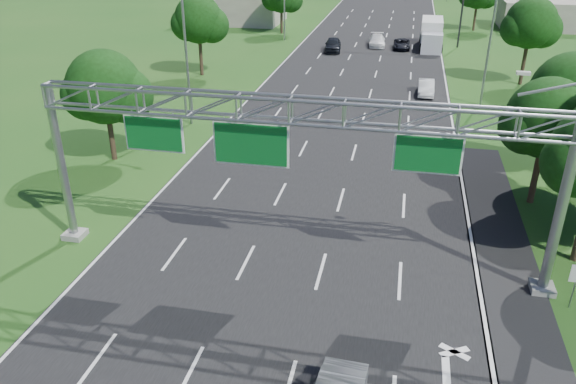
# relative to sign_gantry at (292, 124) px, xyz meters

# --- Properties ---
(ground) EXTENTS (220.00, 220.00, 0.00)m
(ground) POSITION_rel_sign_gantry_xyz_m (-0.33, 18.00, -6.89)
(ground) COLOR #1C4D17
(ground) RESTS_ON ground
(road) EXTENTS (18.00, 180.00, 0.02)m
(road) POSITION_rel_sign_gantry_xyz_m (-0.33, 18.00, -6.89)
(road) COLOR black
(road) RESTS_ON ground
(road_flare) EXTENTS (3.00, 30.00, 0.02)m
(road_flare) POSITION_rel_sign_gantry_xyz_m (9.87, 2.00, -6.89)
(road_flare) COLOR black
(road_flare) RESTS_ON ground
(sign_gantry) EXTENTS (23.50, 1.00, 9.56)m
(sign_gantry) POSITION_rel_sign_gantry_xyz_m (0.00, 0.00, 0.00)
(sign_gantry) COLOR gray
(sign_gantry) RESTS_ON ground
(traffic_signal) EXTENTS (12.21, 0.24, 7.00)m
(traffic_signal) POSITION_rel_sign_gantry_xyz_m (7.15, 53.00, -1.72)
(traffic_signal) COLOR black
(traffic_signal) RESTS_ON ground
(streetlight_l_near) EXTENTS (2.97, 0.22, 10.16)m
(streetlight_l_near) POSITION_rel_sign_gantry_xyz_m (-11.63, 18.00, -1.31)
(streetlight_l_near) COLOR gray
(streetlight_l_near) RESTS_ON ground
(streetlight_r_mid) EXTENTS (2.97, 0.22, 10.16)m
(streetlight_r_mid) POSITION_rel_sign_gantry_xyz_m (10.97, 28.00, -1.31)
(streetlight_r_mid) COLOR gray
(streetlight_r_mid) RESTS_ON ground
(tree_verge_la) EXTENTS (5.76, 4.80, 7.40)m
(tree_verge_la) POSITION_rel_sign_gantry_xyz_m (-14.25, 10.04, -2.13)
(tree_verge_la) COLOR #2D2116
(tree_verge_la) RESTS_ON ground
(tree_verge_lb) EXTENTS (5.76, 4.80, 8.06)m
(tree_verge_lb) POSITION_rel_sign_gantry_xyz_m (-16.25, 33.04, -1.48)
(tree_verge_lb) COLOR #2D2116
(tree_verge_lb) RESTS_ON ground
(tree_verge_rd) EXTENTS (5.76, 4.80, 8.28)m
(tree_verge_rd) POSITION_rel_sign_gantry_xyz_m (15.75, 36.04, -1.26)
(tree_verge_rd) COLOR #2D2116
(tree_verge_rd) RESTS_ON ground
(building_left) EXTENTS (14.00, 10.00, 5.00)m
(building_left) POSITION_rel_sign_gantry_xyz_m (-22.33, 66.00, -4.39)
(building_left) COLOR gray
(building_left) RESTS_ON ground
(building_right) EXTENTS (12.00, 9.00, 4.00)m
(building_right) POSITION_rel_sign_gantry_xyz_m (23.67, 70.00, -4.89)
(building_right) COLOR gray
(building_right) RESTS_ON ground
(car_queue_a) EXTENTS (2.28, 4.96, 1.40)m
(car_queue_a) POSITION_rel_sign_gantry_xyz_m (0.59, 51.72, -6.19)
(car_queue_a) COLOR white
(car_queue_a) RESTS_ON ground
(car_queue_b) EXTENTS (2.10, 4.36, 1.20)m
(car_queue_b) POSITION_rel_sign_gantry_xyz_m (3.72, 50.56, -6.29)
(car_queue_b) COLOR black
(car_queue_b) RESTS_ON ground
(car_queue_c) EXTENTS (2.34, 4.89, 1.61)m
(car_queue_c) POSITION_rel_sign_gantry_xyz_m (-4.52, 47.44, -6.09)
(car_queue_c) COLOR black
(car_queue_c) RESTS_ON ground
(car_queue_d) EXTENTS (1.42, 4.05, 1.34)m
(car_queue_d) POSITION_rel_sign_gantry_xyz_m (6.49, 30.30, -6.22)
(car_queue_d) COLOR silver
(car_queue_d) RESTS_ON ground
(box_truck) EXTENTS (2.72, 8.91, 3.36)m
(box_truck) POSITION_rel_sign_gantry_xyz_m (7.29, 52.33, -5.28)
(box_truck) COLOR white
(box_truck) RESTS_ON ground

